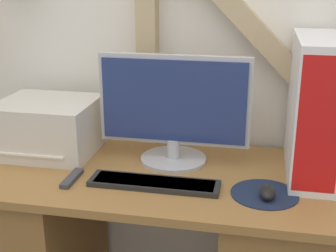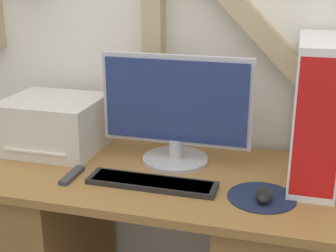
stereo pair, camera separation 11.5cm
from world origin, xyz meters
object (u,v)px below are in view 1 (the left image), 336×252
(keyboard, at_px, (154,183))
(mouse, at_px, (267,192))
(computer_tower, at_px, (313,107))
(remote_control, at_px, (72,178))
(printer, at_px, (48,127))
(monitor, at_px, (174,108))

(keyboard, height_order, mouse, mouse)
(mouse, relative_size, computer_tower, 0.18)
(remote_control, bearing_deg, printer, 128.72)
(keyboard, xyz_separation_m, printer, (-0.49, 0.23, 0.10))
(monitor, distance_m, keyboard, 0.31)
(monitor, height_order, keyboard, monitor)
(monitor, bearing_deg, remote_control, -142.42)
(computer_tower, relative_size, printer, 1.31)
(monitor, distance_m, mouse, 0.48)
(monitor, relative_size, computer_tower, 1.16)
(monitor, bearing_deg, computer_tower, -0.00)
(remote_control, bearing_deg, monitor, 37.58)
(keyboard, xyz_separation_m, mouse, (0.38, -0.02, 0.01))
(printer, distance_m, remote_control, 0.33)
(keyboard, distance_m, printer, 0.55)
(computer_tower, bearing_deg, mouse, -119.83)
(computer_tower, bearing_deg, keyboard, -156.34)
(mouse, distance_m, remote_control, 0.68)
(printer, bearing_deg, mouse, -15.67)
(computer_tower, bearing_deg, remote_control, -163.32)
(remote_control, bearing_deg, computer_tower, 16.68)
(printer, relative_size, remote_control, 2.57)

